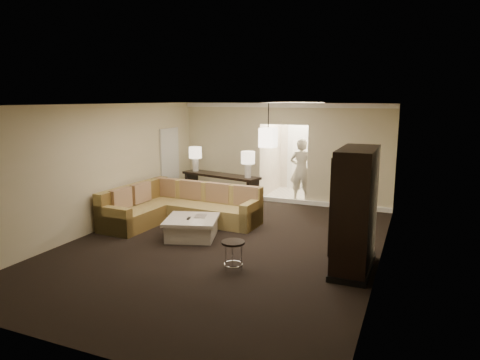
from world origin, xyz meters
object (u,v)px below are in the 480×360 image
at_px(sectional_sofa, 178,207).
at_px(person, 301,167).
at_px(armoire, 355,213).
at_px(coffee_table, 192,227).
at_px(drink_table, 233,249).
at_px(console_table, 221,187).

bearing_deg(sectional_sofa, person, 59.66).
bearing_deg(armoire, coffee_table, 172.97).
bearing_deg(armoire, drink_table, -156.67).
height_order(coffee_table, drink_table, drink_table).
bearing_deg(person, armoire, 114.67).
relative_size(sectional_sofa, coffee_table, 2.35).
relative_size(sectional_sofa, console_table, 1.32).
distance_m(sectional_sofa, coffee_table, 1.25).
bearing_deg(drink_table, console_table, 118.21).
bearing_deg(coffee_table, sectional_sofa, 134.49).
distance_m(coffee_table, drink_table, 1.95).
relative_size(coffee_table, console_table, 0.56).
bearing_deg(person, coffee_table, 72.50).
distance_m(console_table, armoire, 5.07).
bearing_deg(console_table, person, 50.59).
relative_size(sectional_sofa, person, 1.57).
xyz_separation_m(console_table, drink_table, (2.10, -3.91, -0.17)).
bearing_deg(person, sectional_sofa, 56.16).
bearing_deg(drink_table, person, 92.63).
xyz_separation_m(drink_table, person, (-0.25, 5.36, 0.64)).
bearing_deg(console_table, sectional_sofa, -86.49).
distance_m(coffee_table, armoire, 3.52).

